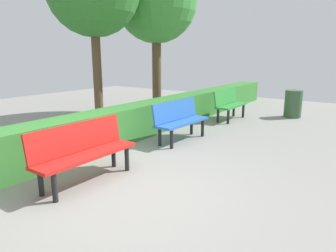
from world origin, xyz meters
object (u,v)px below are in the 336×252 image
bench_blue (180,119)px  trash_bin (293,104)px  bench_green (229,103)px  tree_near (156,2)px  bench_red (83,149)px

bench_blue → trash_bin: 4.27m
bench_green → bench_blue: size_ratio=0.91×
bench_green → tree_near: size_ratio=0.30×
bench_blue → tree_near: size_ratio=0.33×
bench_blue → trash_bin: bench_blue is taller
trash_bin → bench_red: bearing=-11.3°
tree_near → bench_green: bearing=99.6°
bench_red → tree_near: 6.11m
bench_green → bench_red: same height
bench_blue → tree_near: (-2.24, -2.31, 2.84)m
bench_green → trash_bin: (-1.41, 1.41, -0.08)m
bench_green → bench_blue: bearing=0.9°
bench_green → tree_near: bearing=-80.0°
bench_blue → tree_near: 4.29m
bench_green → trash_bin: size_ratio=1.69×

